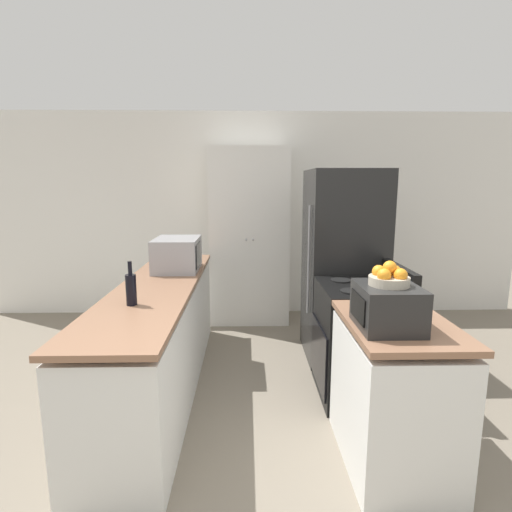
% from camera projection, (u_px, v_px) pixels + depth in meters
% --- Properties ---
extents(wall_back, '(7.00, 0.06, 2.60)m').
position_uv_depth(wall_back, '(253.00, 215.00, 5.21)').
color(wall_back, white).
rests_on(wall_back, ground_plane).
extents(counter_left, '(0.60, 2.71, 0.91)m').
position_uv_depth(counter_left, '(160.00, 340.00, 3.28)').
color(counter_left, silver).
rests_on(counter_left, ground_plane).
extents(counter_right, '(0.60, 0.88, 0.91)m').
position_uv_depth(counter_right, '(393.00, 395.00, 2.42)').
color(counter_right, silver).
rests_on(counter_right, ground_plane).
extents(pantry_cabinet, '(0.95, 0.58, 2.13)m').
position_uv_depth(pantry_cabinet, '(249.00, 236.00, 4.93)').
color(pantry_cabinet, white).
rests_on(pantry_cabinet, ground_plane).
extents(stove, '(0.66, 0.71, 1.07)m').
position_uv_depth(stove, '(360.00, 340.00, 3.22)').
color(stove, black).
rests_on(stove, ground_plane).
extents(refrigerator, '(0.73, 0.77, 1.84)m').
position_uv_depth(refrigerator, '(343.00, 265.00, 3.91)').
color(refrigerator, black).
rests_on(refrigerator, ground_plane).
extents(microwave, '(0.41, 0.54, 0.30)m').
position_uv_depth(microwave, '(177.00, 254.00, 3.71)').
color(microwave, '#939399').
rests_on(microwave, counter_left).
extents(wine_bottle, '(0.07, 0.07, 0.30)m').
position_uv_depth(wine_bottle, '(131.00, 289.00, 2.63)').
color(wine_bottle, black).
rests_on(wine_bottle, counter_left).
extents(toaster_oven, '(0.33, 0.38, 0.24)m').
position_uv_depth(toaster_oven, '(387.00, 307.00, 2.21)').
color(toaster_oven, black).
rests_on(toaster_oven, counter_right).
extents(fruit_bowl, '(0.22, 0.22, 0.14)m').
position_uv_depth(fruit_bowl, '(389.00, 277.00, 2.18)').
color(fruit_bowl, '#B2A893').
rests_on(fruit_bowl, toaster_oven).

